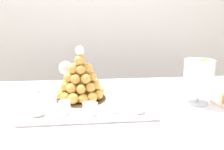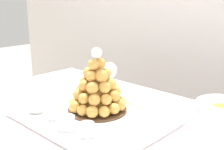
{
  "view_description": "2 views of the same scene",
  "coord_description": "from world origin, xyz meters",
  "px_view_note": "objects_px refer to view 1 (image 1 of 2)",
  "views": [
    {
      "loc": [
        -0.17,
        -1.0,
        1.12
      ],
      "look_at": [
        -0.07,
        -0.05,
        0.89
      ],
      "focal_mm": 36.95,
      "sensor_mm": 36.0,
      "label": 1
    },
    {
      "loc": [
        0.59,
        -0.67,
        1.19
      ],
      "look_at": [
        -0.04,
        -0.0,
        0.94
      ],
      "focal_mm": 46.18,
      "sensor_mm": 36.0,
      "label": 2
    }
  ],
  "objects_px": {
    "croquembouche": "(81,80)",
    "dessert_cup_mid_left": "(65,108)",
    "dessert_cup_centre": "(90,109)",
    "dessert_cup_left": "(37,110)",
    "dessert_cup_right": "(138,106)",
    "serving_tray": "(89,104)",
    "dessert_cup_mid_right": "(113,107)",
    "wine_glass": "(66,69)",
    "macaron_goblet": "(199,76)"
  },
  "relations": [
    {
      "from": "serving_tray",
      "to": "dessert_cup_right",
      "type": "bearing_deg",
      "value": -31.79
    },
    {
      "from": "serving_tray",
      "to": "croquembouche",
      "type": "xyz_separation_m",
      "value": [
        -0.04,
        0.06,
        0.1
      ]
    },
    {
      "from": "dessert_cup_mid_right",
      "to": "dessert_cup_right",
      "type": "xyz_separation_m",
      "value": [
        0.11,
        -0.01,
        0.0
      ]
    },
    {
      "from": "dessert_cup_mid_right",
      "to": "macaron_goblet",
      "type": "xyz_separation_m",
      "value": [
        0.41,
        0.08,
        0.1
      ]
    },
    {
      "from": "croquembouche",
      "to": "dessert_cup_mid_left",
      "type": "xyz_separation_m",
      "value": [
        -0.06,
        -0.17,
        -0.07
      ]
    },
    {
      "from": "dessert_cup_mid_left",
      "to": "macaron_goblet",
      "type": "relative_size",
      "value": 0.24
    },
    {
      "from": "dessert_cup_mid_left",
      "to": "wine_glass",
      "type": "relative_size",
      "value": 0.31
    },
    {
      "from": "dessert_cup_left",
      "to": "dessert_cup_mid_left",
      "type": "xyz_separation_m",
      "value": [
        0.11,
        0.0,
        0.0
      ]
    },
    {
      "from": "dessert_cup_left",
      "to": "macaron_goblet",
      "type": "relative_size",
      "value": 0.26
    },
    {
      "from": "croquembouche",
      "to": "dessert_cup_mid_right",
      "type": "distance_m",
      "value": 0.24
    },
    {
      "from": "dessert_cup_mid_right",
      "to": "macaron_goblet",
      "type": "distance_m",
      "value": 0.43
    },
    {
      "from": "dessert_cup_right",
      "to": "macaron_goblet",
      "type": "height_order",
      "value": "macaron_goblet"
    },
    {
      "from": "dessert_cup_right",
      "to": "serving_tray",
      "type": "bearing_deg",
      "value": 148.21
    },
    {
      "from": "dessert_cup_mid_left",
      "to": "dessert_cup_mid_right",
      "type": "bearing_deg",
      "value": -1.59
    },
    {
      "from": "dessert_cup_right",
      "to": "macaron_goblet",
      "type": "xyz_separation_m",
      "value": [
        0.3,
        0.09,
        0.1
      ]
    },
    {
      "from": "dessert_cup_centre",
      "to": "dessert_cup_mid_right",
      "type": "xyz_separation_m",
      "value": [
        0.1,
        0.01,
        0.0
      ]
    },
    {
      "from": "wine_glass",
      "to": "serving_tray",
      "type": "bearing_deg",
      "value": -60.66
    },
    {
      "from": "dessert_cup_mid_right",
      "to": "croquembouche",
      "type": "bearing_deg",
      "value": 127.69
    },
    {
      "from": "dessert_cup_left",
      "to": "macaron_goblet",
      "type": "xyz_separation_m",
      "value": [
        0.72,
        0.08,
        0.1
      ]
    },
    {
      "from": "dessert_cup_left",
      "to": "dessert_cup_mid_right",
      "type": "relative_size",
      "value": 1.19
    },
    {
      "from": "dessert_cup_left",
      "to": "macaron_goblet",
      "type": "distance_m",
      "value": 0.73
    },
    {
      "from": "dessert_cup_mid_right",
      "to": "wine_glass",
      "type": "xyz_separation_m",
      "value": [
        -0.22,
        0.34,
        0.1
      ]
    },
    {
      "from": "dessert_cup_mid_right",
      "to": "wine_glass",
      "type": "relative_size",
      "value": 0.28
    },
    {
      "from": "serving_tray",
      "to": "dessert_cup_left",
      "type": "bearing_deg",
      "value": -152.03
    },
    {
      "from": "dessert_cup_mid_left",
      "to": "macaron_goblet",
      "type": "distance_m",
      "value": 0.62
    },
    {
      "from": "serving_tray",
      "to": "dessert_cup_left",
      "type": "xyz_separation_m",
      "value": [
        -0.21,
        -0.11,
        0.02
      ]
    },
    {
      "from": "dessert_cup_centre",
      "to": "dessert_cup_right",
      "type": "xyz_separation_m",
      "value": [
        0.2,
        0.0,
        0.0
      ]
    },
    {
      "from": "serving_tray",
      "to": "wine_glass",
      "type": "bearing_deg",
      "value": 119.34
    },
    {
      "from": "serving_tray",
      "to": "croquembouche",
      "type": "distance_m",
      "value": 0.12
    },
    {
      "from": "macaron_goblet",
      "to": "dessert_cup_mid_left",
      "type": "bearing_deg",
      "value": -172.64
    },
    {
      "from": "dessert_cup_mid_right",
      "to": "wine_glass",
      "type": "height_order",
      "value": "wine_glass"
    },
    {
      "from": "croquembouche",
      "to": "dessert_cup_left",
      "type": "distance_m",
      "value": 0.26
    },
    {
      "from": "dessert_cup_left",
      "to": "dessert_cup_mid_left",
      "type": "height_order",
      "value": "dessert_cup_mid_left"
    },
    {
      "from": "macaron_goblet",
      "to": "wine_glass",
      "type": "relative_size",
      "value": 1.32
    },
    {
      "from": "serving_tray",
      "to": "macaron_goblet",
      "type": "relative_size",
      "value": 2.48
    },
    {
      "from": "dessert_cup_centre",
      "to": "dessert_cup_left",
      "type": "bearing_deg",
      "value": 175.82
    },
    {
      "from": "dessert_cup_left",
      "to": "dessert_cup_right",
      "type": "distance_m",
      "value": 0.42
    },
    {
      "from": "dessert_cup_mid_left",
      "to": "dessert_cup_centre",
      "type": "xyz_separation_m",
      "value": [
        0.11,
        -0.02,
        -0.0
      ]
    },
    {
      "from": "dessert_cup_left",
      "to": "wine_glass",
      "type": "xyz_separation_m",
      "value": [
        0.09,
        0.33,
        0.1
      ]
    },
    {
      "from": "croquembouche",
      "to": "dessert_cup_right",
      "type": "distance_m",
      "value": 0.32
    },
    {
      "from": "dessert_cup_left",
      "to": "macaron_goblet",
      "type": "bearing_deg",
      "value": 6.44
    },
    {
      "from": "dessert_cup_mid_left",
      "to": "dessert_cup_centre",
      "type": "distance_m",
      "value": 0.11
    },
    {
      "from": "dessert_cup_left",
      "to": "macaron_goblet",
      "type": "height_order",
      "value": "macaron_goblet"
    },
    {
      "from": "dessert_cup_mid_left",
      "to": "dessert_cup_right",
      "type": "bearing_deg",
      "value": -2.98
    },
    {
      "from": "croquembouche",
      "to": "macaron_goblet",
      "type": "xyz_separation_m",
      "value": [
        0.55,
        -0.09,
        0.03
      ]
    },
    {
      "from": "dessert_cup_mid_left",
      "to": "dessert_cup_mid_right",
      "type": "distance_m",
      "value": 0.2
    },
    {
      "from": "croquembouche",
      "to": "dessert_cup_left",
      "type": "relative_size",
      "value": 4.52
    },
    {
      "from": "croquembouche",
      "to": "wine_glass",
      "type": "distance_m",
      "value": 0.18
    },
    {
      "from": "serving_tray",
      "to": "dessert_cup_right",
      "type": "xyz_separation_m",
      "value": [
        0.2,
        -0.13,
        0.03
      ]
    },
    {
      "from": "dessert_cup_left",
      "to": "wine_glass",
      "type": "relative_size",
      "value": 0.34
    }
  ]
}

